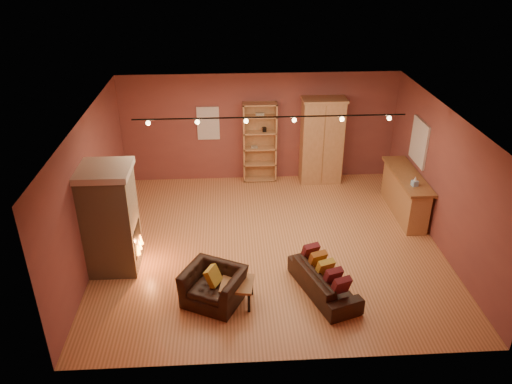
{
  "coord_description": "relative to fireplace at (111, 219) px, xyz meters",
  "views": [
    {
      "loc": [
        -0.81,
        -8.8,
        5.79
      ],
      "look_at": [
        -0.27,
        0.2,
        1.13
      ],
      "focal_mm": 35.0,
      "sensor_mm": 36.0,
      "label": 1
    }
  ],
  "objects": [
    {
      "name": "track_rail",
      "position": [
        3.04,
        0.8,
        1.63
      ],
      "size": [
        5.2,
        0.09,
        0.13
      ],
      "color": "black",
      "rests_on": "ceiling"
    },
    {
      "name": "right_window",
      "position": [
        6.51,
        2.0,
        0.59
      ],
      "size": [
        0.05,
        0.9,
        1.0
      ],
      "primitive_type": "cube",
      "color": "silver",
      "rests_on": "right_wall"
    },
    {
      "name": "armoire",
      "position": [
        4.62,
        3.57,
        0.06
      ],
      "size": [
        1.1,
        0.63,
        2.23
      ],
      "color": "tan",
      "rests_on": "floor"
    },
    {
      "name": "bar_counter",
      "position": [
        6.24,
        1.7,
        -0.55
      ],
      "size": [
        0.57,
        2.1,
        1.0
      ],
      "color": "tan",
      "rests_on": "floor"
    },
    {
      "name": "loveseat",
      "position": [
        3.88,
        -1.05,
        -0.71
      ],
      "size": [
        1.0,
        1.73,
        0.72
      ],
      "rotation": [
        0.0,
        0.0,
        1.9
      ],
      "color": "black",
      "rests_on": "floor"
    },
    {
      "name": "tissue_box",
      "position": [
        6.19,
        1.13,
        0.03
      ],
      "size": [
        0.15,
        0.15,
        0.23
      ],
      "rotation": [
        0.0,
        0.0,
        0.2
      ],
      "color": "#86B1D7",
      "rests_on": "bar_counter"
    },
    {
      "name": "floor",
      "position": [
        3.04,
        0.6,
        -1.06
      ],
      "size": [
        7.0,
        7.0,
        0.0
      ],
      "primitive_type": "plane",
      "color": "#AF693E",
      "rests_on": "ground"
    },
    {
      "name": "bookcase",
      "position": [
        3.04,
        3.74,
        0.01
      ],
      "size": [
        0.86,
        0.33,
        2.1
      ],
      "color": "tan",
      "rests_on": "floor"
    },
    {
      "name": "right_wall",
      "position": [
        6.54,
        0.6,
        0.34
      ],
      "size": [
        0.02,
        6.5,
        2.8
      ],
      "primitive_type": "cube",
      "color": "brown",
      "rests_on": "floor"
    },
    {
      "name": "ceiling",
      "position": [
        3.04,
        0.6,
        1.74
      ],
      "size": [
        7.0,
        7.0,
        0.0
      ],
      "primitive_type": "plane",
      "rotation": [
        3.14,
        0.0,
        0.0
      ],
      "color": "#5B2F1C",
      "rests_on": "back_wall"
    },
    {
      "name": "back_wall",
      "position": [
        3.04,
        3.85,
        0.34
      ],
      "size": [
        7.0,
        0.02,
        2.8
      ],
      "primitive_type": "cube",
      "color": "brown",
      "rests_on": "floor"
    },
    {
      "name": "coffee_table",
      "position": [
        2.32,
        -1.24,
        -0.7
      ],
      "size": [
        0.64,
        0.64,
        0.42
      ],
      "rotation": [
        0.0,
        0.0,
        -0.15
      ],
      "color": "#986337",
      "rests_on": "floor"
    },
    {
      "name": "armchair",
      "position": [
        1.91,
        -1.18,
        -0.63
      ],
      "size": [
        1.17,
        1.02,
        0.86
      ],
      "rotation": [
        0.0,
        0.0,
        -0.47
      ],
      "color": "black",
      "rests_on": "floor"
    },
    {
      "name": "fireplace",
      "position": [
        0.0,
        0.0,
        0.0
      ],
      "size": [
        1.01,
        0.98,
        2.12
      ],
      "color": "tan",
      "rests_on": "floor"
    },
    {
      "name": "left_wall",
      "position": [
        -0.46,
        0.6,
        0.34
      ],
      "size": [
        0.02,
        6.5,
        2.8
      ],
      "primitive_type": "cube",
      "color": "brown",
      "rests_on": "floor"
    },
    {
      "name": "back_window",
      "position": [
        1.74,
        3.83,
        0.49
      ],
      "size": [
        0.56,
        0.04,
        0.86
      ],
      "primitive_type": "cube",
      "color": "silver",
      "rests_on": "back_wall"
    }
  ]
}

